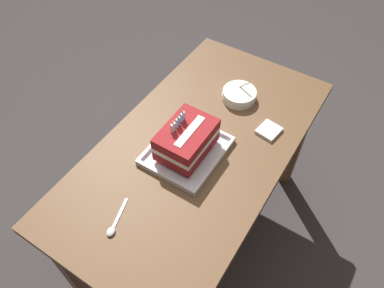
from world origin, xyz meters
name	(u,v)px	position (x,y,z in m)	size (l,w,h in m)	color
ground_plane	(196,229)	(0.00, 0.00, 0.00)	(8.00, 8.00, 0.00)	#383333
dining_table	(197,162)	(0.00, 0.00, 0.60)	(1.23, 0.66, 0.71)	brown
foil_tray	(187,151)	(-0.05, 0.01, 0.72)	(0.29, 0.26, 0.02)	silver
birthday_cake	(187,139)	(-0.05, 0.01, 0.79)	(0.22, 0.16, 0.16)	maroon
bowl_stack	(239,95)	(0.31, -0.01, 0.73)	(0.15, 0.15, 0.09)	silver
serving_spoon_near_tray	(113,227)	(-0.44, 0.05, 0.72)	(0.15, 0.06, 0.01)	silver
napkin_pile	(269,130)	(0.21, -0.20, 0.72)	(0.10, 0.09, 0.01)	white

